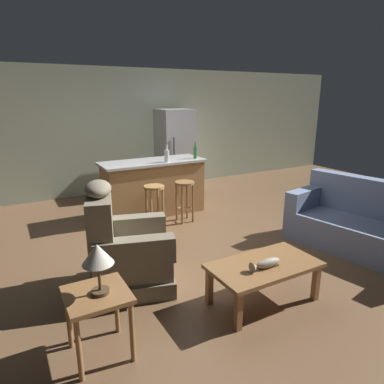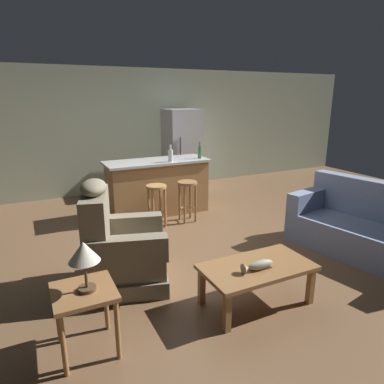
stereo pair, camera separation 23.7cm
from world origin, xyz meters
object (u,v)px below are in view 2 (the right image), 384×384
Objects in this scene: coffee_table at (257,270)px; bottle_tall_green at (171,155)px; kitchen_island at (158,187)px; fish_figurine at (258,266)px; end_table at (85,301)px; recliner_near_lamp at (119,248)px; bar_stool_left at (157,198)px; refrigerator at (182,151)px; couch at (368,229)px; bar_stool_right at (187,194)px; bottle_short_amber at (200,152)px; table_lamp at (84,254)px.

coffee_table is 3.78× the size of bottle_tall_green.
kitchen_island is 6.18× the size of bottle_tall_green.
end_table is at bearing 175.12° from fish_figurine.
bar_stool_left is at bearing 72.10° from recliner_near_lamp.
recliner_near_lamp is at bearing -127.07° from bottle_tall_green.
fish_figurine is 1.17× the size of bottle_tall_green.
recliner_near_lamp is at bearing -124.59° from refrigerator.
coffee_table is 1.62× the size of bar_stool_left.
couch reaches higher than bar_stool_left.
refrigerator is (-0.84, 3.99, 0.54)m from couch.
bar_stool_left is at bearing 180.00° from bar_stool_right.
bottle_short_amber reaches higher than coffee_table.
coffee_table is 2.68× the size of table_lamp.
coffee_table is 2.01m from couch.
coffee_table is at bearing -99.45° from bar_stool_right.
coffee_table is 0.13m from fish_figurine.
bar_stool_right is 2.34× the size of bottle_tall_green.
coffee_table is at bearing -106.75° from bottle_short_amber.
table_lamp is at bearing 175.79° from fish_figurine.
fish_figurine is at bearing -4.88° from end_table.
table_lamp is (-3.60, -0.24, 0.53)m from couch.
bar_stool_right is at bearing -72.94° from bottle_tall_green.
bar_stool_left is 2.34× the size of bottle_tall_green.
coffee_table is at bearing -25.12° from recliner_near_lamp.
coffee_table is 1.69m from table_lamp.
table_lamp is (-1.61, 0.04, 0.50)m from coffee_table.
bar_stool_left is (0.99, 1.46, 0.05)m from recliner_near_lamp.
fish_figurine is at bearing -4.21° from table_lamp.
bar_stool_right is at bearing 0.00° from bar_stool_left.
refrigerator is at bearing 78.72° from bottle_short_amber.
table_lamp reaches higher than bar_stool_left.
refrigerator is (2.78, 4.21, 0.42)m from end_table.
coffee_table is 2.48m from bar_stool_right.
recliner_near_lamp is (-1.12, 0.98, 0.06)m from coffee_table.
bottle_short_amber is at bearing 60.28° from recliner_near_lamp.
recliner_near_lamp reaches higher than end_table.
kitchen_island is 0.68m from bar_stool_left.
recliner_near_lamp is at bearing 62.51° from table_lamp.
fish_figurine reaches higher than coffee_table.
bottle_short_amber is at bearing -11.19° from kitchen_island.
bottle_short_amber reaches higher than table_lamp.
bar_stool_left is 1.27m from bottle_short_amber.
fish_figurine is at bearing -105.43° from refrigerator.
bar_stool_right is at bearing -65.63° from kitchen_island.
refrigerator is at bearing 71.57° from recliner_near_lamp.
fish_figurine is 2.07m from couch.
bottle_tall_green reaches higher than couch.
recliner_near_lamp is 2.86m from bottle_short_amber.
end_table is 5.06m from refrigerator.
kitchen_island is 0.97m from bottle_short_amber.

